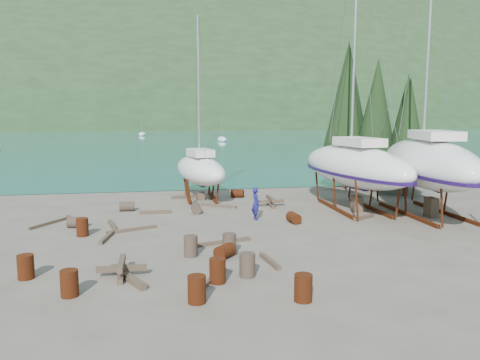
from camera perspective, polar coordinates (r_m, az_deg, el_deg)
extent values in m
plane|color=#554E43|center=(22.07, -0.16, -7.44)|extent=(600.00, 600.00, 0.00)
plane|color=#1A6B82|center=(336.03, -9.32, 6.94)|extent=(700.00, 700.00, 0.00)
ellipsoid|color=#22341A|center=(341.03, -9.33, 6.95)|extent=(800.00, 360.00, 110.00)
cube|color=beige|center=(218.41, -24.99, 6.28)|extent=(6.00, 5.00, 4.00)
cube|color=#A54C2D|center=(218.38, -25.03, 7.01)|extent=(6.60, 5.60, 1.60)
cube|color=beige|center=(211.63, -14.41, 6.74)|extent=(6.00, 5.00, 4.00)
cube|color=#A54C2D|center=(211.60, -14.44, 7.50)|extent=(6.60, 5.60, 1.60)
cube|color=beige|center=(213.65, -0.82, 7.00)|extent=(6.00, 5.00, 4.00)
cube|color=#A54C2D|center=(213.62, -0.82, 7.75)|extent=(6.60, 5.60, 1.60)
cylinder|color=black|center=(37.03, 15.99, -0.17)|extent=(0.36, 0.36, 1.60)
cone|color=black|center=(36.67, 16.29, 7.59)|extent=(3.60, 3.60, 8.40)
cylinder|color=black|center=(35.98, 19.51, -0.75)|extent=(0.36, 0.36, 1.36)
cone|color=black|center=(35.62, 19.84, 6.03)|extent=(3.06, 3.06, 7.14)
cylinder|color=black|center=(38.20, 12.67, 0.37)|extent=(0.36, 0.36, 1.84)
cone|color=black|center=(37.89, 12.94, 9.02)|extent=(4.14, 4.14, 9.66)
cylinder|color=black|center=(39.30, 19.29, 0.03)|extent=(0.36, 0.36, 1.44)
cone|color=black|center=(38.96, 19.60, 6.60)|extent=(3.24, 3.24, 7.56)
ellipsoid|color=white|center=(102.02, -2.20, 4.94)|extent=(2.00, 5.00, 1.40)
cylinder|color=silver|center=(101.91, -2.21, 6.54)|extent=(0.08, 0.08, 5.00)
ellipsoid|color=white|center=(131.15, -11.84, 5.47)|extent=(2.00, 5.00, 1.40)
cylinder|color=silver|center=(131.06, -11.87, 6.71)|extent=(0.08, 0.08, 5.00)
ellipsoid|color=white|center=(29.50, 13.75, 1.66)|extent=(4.76, 11.26, 2.54)
cube|color=#1C0C3F|center=(29.11, 14.13, -0.07)|extent=(0.54, 1.98, 1.00)
cube|color=silver|center=(28.88, 14.28, 4.54)|extent=(2.21, 3.49, 0.50)
cylinder|color=silver|center=(30.21, 13.84, 16.87)|extent=(0.14, 0.14, 13.09)
cube|color=#602F10|center=(29.48, 11.59, -3.45)|extent=(0.18, 6.00, 0.20)
cube|color=#602F10|center=(30.36, 15.52, -3.25)|extent=(0.18, 6.00, 0.20)
cube|color=brown|center=(29.34, 14.03, -2.83)|extent=(0.50, 0.80, 0.95)
ellipsoid|color=white|center=(29.29, 21.92, 1.89)|extent=(5.60, 12.40, 2.83)
cube|color=#1C0C3F|center=(28.90, 22.44, -0.14)|extent=(0.64, 2.16, 1.00)
cube|color=silver|center=(28.67, 22.73, 5.07)|extent=(2.53, 3.88, 0.50)
cylinder|color=silver|center=(30.23, 22.21, 18.63)|extent=(0.14, 0.14, 14.36)
cube|color=#602F10|center=(29.11, 19.58, -3.90)|extent=(0.18, 6.58, 0.20)
cube|color=#602F10|center=(30.37, 23.59, -3.63)|extent=(0.18, 6.58, 0.20)
cube|color=brown|center=(29.14, 22.29, -3.09)|extent=(0.50, 0.80, 1.13)
ellipsoid|color=white|center=(32.70, -4.90, 1.20)|extent=(4.14, 8.16, 2.01)
cube|color=#1C0C3F|center=(32.38, -4.83, 0.14)|extent=(0.56, 1.43, 1.00)
cube|color=silver|center=(32.18, -4.86, 3.33)|extent=(1.84, 2.59, 0.50)
cylinder|color=silver|center=(32.91, -5.08, 11.34)|extent=(0.14, 0.14, 9.37)
cube|color=#602F10|center=(32.92, -6.35, -2.14)|extent=(0.18, 4.30, 0.20)
cube|color=#602F10|center=(33.06, -3.37, -2.05)|extent=(0.18, 4.30, 0.20)
cube|color=brown|center=(32.57, -4.80, -1.95)|extent=(0.50, 0.80, 0.50)
imported|color=navy|center=(26.18, 1.94, -2.90)|extent=(0.50, 0.71, 1.85)
cylinder|color=#602F10|center=(18.76, -24.66, -9.60)|extent=(0.58, 0.58, 0.88)
cylinder|color=#602F10|center=(15.12, -5.29, -13.12)|extent=(0.58, 0.58, 0.88)
cylinder|color=#602F10|center=(33.26, -0.32, -1.65)|extent=(1.02, 0.84, 0.58)
cylinder|color=#2D2823|center=(17.30, 0.90, -10.32)|extent=(0.58, 0.58, 0.88)
cylinder|color=#602F10|center=(25.70, 6.56, -4.60)|extent=(0.68, 0.94, 0.58)
cylinder|color=#602F10|center=(15.31, 7.72, -12.89)|extent=(0.58, 0.58, 0.88)
cylinder|color=#602F10|center=(24.08, -18.66, -5.47)|extent=(0.58, 0.58, 0.88)
cylinder|color=#2D2823|center=(29.46, -13.62, -3.14)|extent=(0.88, 0.59, 0.58)
cylinder|color=#602F10|center=(16.73, -2.76, -10.98)|extent=(0.58, 0.58, 0.88)
cylinder|color=#2D2823|center=(28.17, -5.37, -3.46)|extent=(0.59, 0.89, 0.58)
cylinder|color=#602F10|center=(19.48, -1.86, -8.67)|extent=(1.02, 1.04, 0.58)
cylinder|color=#602F10|center=(16.51, -20.08, -11.74)|extent=(0.58, 0.58, 0.88)
cylinder|color=#2D2823|center=(25.95, -19.31, -4.88)|extent=(0.95, 0.70, 0.58)
cylinder|color=#2D2823|center=(19.77, -6.02, -8.01)|extent=(0.58, 0.58, 0.88)
cylinder|color=#2D2823|center=(19.98, -1.31, -7.79)|extent=(0.58, 0.58, 0.88)
cube|color=brown|center=(27.41, 14.85, -4.43)|extent=(1.60, 1.10, 0.19)
cube|color=brown|center=(27.40, -19.62, -4.65)|extent=(1.14, 2.20, 0.19)
cube|color=brown|center=(16.94, -3.60, -12.05)|extent=(1.42, 2.52, 0.15)
cube|color=brown|center=(25.83, -15.36, -5.24)|extent=(0.58, 1.79, 0.17)
cube|color=brown|center=(21.56, -2.33, -7.59)|extent=(2.87, 1.02, 0.16)
cube|color=brown|center=(33.22, -6.70, -2.06)|extent=(1.93, 0.57, 0.19)
cube|color=brown|center=(18.92, 3.65, -9.83)|extent=(0.45, 1.92, 0.17)
cube|color=brown|center=(28.34, -10.27, -3.89)|extent=(1.88, 0.19, 0.19)
cube|color=brown|center=(29.87, -2.65, -3.18)|extent=(2.21, 1.44, 0.16)
cube|color=brown|center=(24.48, -13.03, -5.90)|extent=(2.49, 1.18, 0.15)
cube|color=brown|center=(23.36, -15.84, -6.66)|extent=(0.56, 2.32, 0.17)
cube|color=brown|center=(27.30, -22.14, -4.86)|extent=(1.68, 2.53, 0.15)
cube|color=brown|center=(17.57, -13.52, -11.38)|extent=(1.41, 2.47, 0.23)
cube|color=brown|center=(17.95, -14.22, -11.03)|extent=(0.20, 1.80, 0.20)
cube|color=brown|center=(17.89, -14.24, -10.42)|extent=(1.80, 0.20, 0.20)
cube|color=brown|center=(17.83, -14.26, -9.81)|extent=(0.20, 1.80, 0.20)
cube|color=brown|center=(30.26, 3.73, -3.00)|extent=(0.20, 1.80, 0.20)
cube|color=brown|center=(30.22, 3.73, -2.63)|extent=(1.80, 0.20, 0.20)
cube|color=brown|center=(30.19, 3.73, -2.26)|extent=(0.20, 1.80, 0.20)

